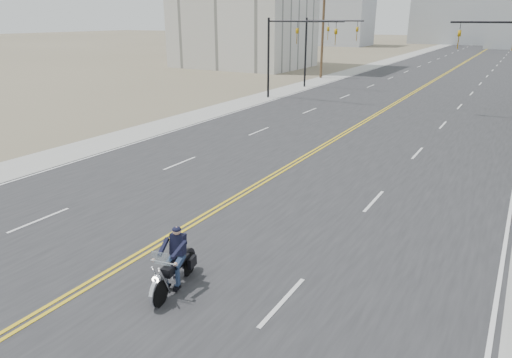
% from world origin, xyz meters
% --- Properties ---
extents(ground_plane, '(400.00, 400.00, 0.00)m').
position_xyz_m(ground_plane, '(0.00, 0.00, 0.00)').
color(ground_plane, '#776D56').
rests_on(ground_plane, ground).
extents(road, '(20.00, 200.00, 0.01)m').
position_xyz_m(road, '(0.00, 70.00, 0.01)').
color(road, '#303033').
rests_on(road, ground).
extents(sidewalk_left, '(3.00, 200.00, 0.01)m').
position_xyz_m(sidewalk_left, '(-11.50, 70.00, 0.01)').
color(sidewalk_left, '#A5A5A0').
rests_on(sidewalk_left, ground).
extents(traffic_mast_left, '(7.10, 0.26, 7.00)m').
position_xyz_m(traffic_mast_left, '(-8.98, 32.00, 4.94)').
color(traffic_mast_left, black).
rests_on(traffic_mast_left, ground).
extents(traffic_mast_far, '(6.10, 0.26, 7.00)m').
position_xyz_m(traffic_mast_far, '(-9.31, 40.00, 4.87)').
color(traffic_mast_far, black).
rests_on(traffic_mast_far, ground).
extents(utility_pole_left, '(2.20, 0.30, 10.50)m').
position_xyz_m(utility_pole_left, '(-12.50, 48.00, 5.48)').
color(utility_pole_left, brown).
rests_on(utility_pole_left, ground).
extents(haze_bldg_a, '(14.00, 12.00, 22.00)m').
position_xyz_m(haze_bldg_a, '(-35.00, 115.00, 11.00)').
color(haze_bldg_a, '#B7BCC6').
rests_on(haze_bldg_a, ground).
extents(haze_bldg_f, '(12.00, 12.00, 16.00)m').
position_xyz_m(haze_bldg_f, '(-50.00, 130.00, 8.00)').
color(haze_bldg_f, '#ADB2B7').
rests_on(haze_bldg_f, ground).
extents(motorcyclist, '(1.38, 2.37, 1.74)m').
position_xyz_m(motorcyclist, '(2.17, 3.07, 0.87)').
color(motorcyclist, black).
rests_on(motorcyclist, ground).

